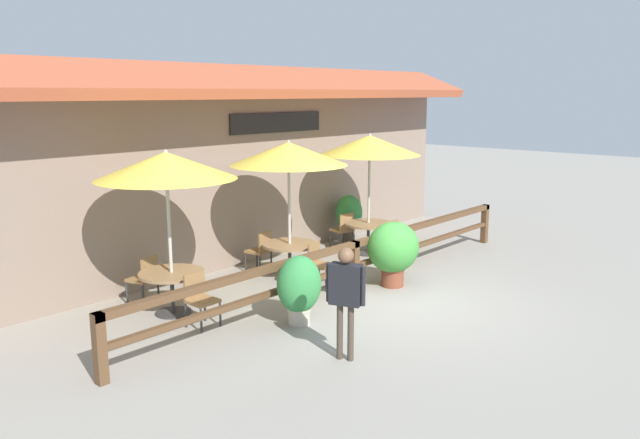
# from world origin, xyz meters

# --- Properties ---
(ground_plane) EXTENTS (60.00, 60.00, 0.00)m
(ground_plane) POSITION_xyz_m (0.00, 0.00, 0.00)
(ground_plane) COLOR gray
(building_facade) EXTENTS (14.28, 1.49, 4.23)m
(building_facade) POSITION_xyz_m (0.00, 4.10, 2.17)
(building_facade) COLOR gray
(building_facade) RESTS_ON ground
(patio_railing) EXTENTS (10.40, 0.14, 0.95)m
(patio_railing) POSITION_xyz_m (0.00, 1.05, 0.70)
(patio_railing) COLOR brown
(patio_railing) RESTS_ON ground
(patio_umbrella_near) EXTENTS (2.28, 2.28, 2.75)m
(patio_umbrella_near) POSITION_xyz_m (-3.00, 2.54, 2.49)
(patio_umbrella_near) COLOR #B7B2A8
(patio_umbrella_near) RESTS_ON ground
(dining_table_near) EXTENTS (1.09, 1.09, 0.72)m
(dining_table_near) POSITION_xyz_m (-3.00, 2.54, 0.58)
(dining_table_near) COLOR olive
(dining_table_near) RESTS_ON ground
(chair_near_streetside) EXTENTS (0.43, 0.43, 0.85)m
(chair_near_streetside) POSITION_xyz_m (-3.04, 1.74, 0.48)
(chair_near_streetside) COLOR olive
(chair_near_streetside) RESTS_ON ground
(chair_near_wallside) EXTENTS (0.51, 0.51, 0.85)m
(chair_near_wallside) POSITION_xyz_m (-3.00, 3.35, 0.48)
(chair_near_wallside) COLOR olive
(chair_near_wallside) RESTS_ON ground
(patio_umbrella_middle) EXTENTS (2.28, 2.28, 2.75)m
(patio_umbrella_middle) POSITION_xyz_m (-0.26, 2.49, 2.49)
(patio_umbrella_middle) COLOR #B7B2A8
(patio_umbrella_middle) RESTS_ON ground
(dining_table_middle) EXTENTS (1.09, 1.09, 0.72)m
(dining_table_middle) POSITION_xyz_m (-0.26, 2.49, 0.58)
(dining_table_middle) COLOR olive
(dining_table_middle) RESTS_ON ground
(chair_middle_streetside) EXTENTS (0.49, 0.49, 0.85)m
(chair_middle_streetside) POSITION_xyz_m (-0.26, 1.69, 0.48)
(chair_middle_streetside) COLOR olive
(chair_middle_streetside) RESTS_ON ground
(chair_middle_wallside) EXTENTS (0.48, 0.48, 0.85)m
(chair_middle_wallside) POSITION_xyz_m (-0.30, 3.29, 0.48)
(chair_middle_wallside) COLOR olive
(chair_middle_wallside) RESTS_ON ground
(patio_umbrella_far) EXTENTS (2.28, 2.28, 2.75)m
(patio_umbrella_far) POSITION_xyz_m (2.36, 2.53, 2.49)
(patio_umbrella_far) COLOR #B7B2A8
(patio_umbrella_far) RESTS_ON ground
(dining_table_far) EXTENTS (1.09, 1.09, 0.72)m
(dining_table_far) POSITION_xyz_m (2.36, 2.53, 0.58)
(dining_table_far) COLOR olive
(dining_table_far) RESTS_ON ground
(chair_far_streetside) EXTENTS (0.43, 0.43, 0.85)m
(chair_far_streetside) POSITION_xyz_m (2.41, 1.78, 0.48)
(chair_far_streetside) COLOR olive
(chair_far_streetside) RESTS_ON ground
(chair_far_wallside) EXTENTS (0.50, 0.50, 0.85)m
(chair_far_wallside) POSITION_xyz_m (2.37, 3.29, 0.48)
(chair_far_wallside) COLOR olive
(chair_far_wallside) RESTS_ON ground
(potted_plant_small_flowering) EXTENTS (0.75, 0.67, 1.13)m
(potted_plant_small_flowering) POSITION_xyz_m (-1.93, 0.63, 0.62)
(potted_plant_small_flowering) COLOR #B7AD99
(potted_plant_small_flowering) RESTS_ON ground
(potted_plant_corner_fern) EXTENTS (1.05, 0.95, 1.25)m
(potted_plant_corner_fern) POSITION_xyz_m (0.72, 0.69, 0.73)
(potted_plant_corner_fern) COLOR brown
(potted_plant_corner_fern) RESTS_ON ground
(potted_plant_tall_tropical) EXTENTS (0.71, 0.64, 1.19)m
(potted_plant_tall_tropical) POSITION_xyz_m (2.90, 3.55, 0.70)
(potted_plant_tall_tropical) COLOR #564C47
(potted_plant_tall_tropical) RESTS_ON ground
(pedestrian) EXTENTS (0.33, 0.54, 1.60)m
(pedestrian) POSITION_xyz_m (-2.49, -0.78, 1.03)
(pedestrian) COLOR #42382D
(pedestrian) RESTS_ON ground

